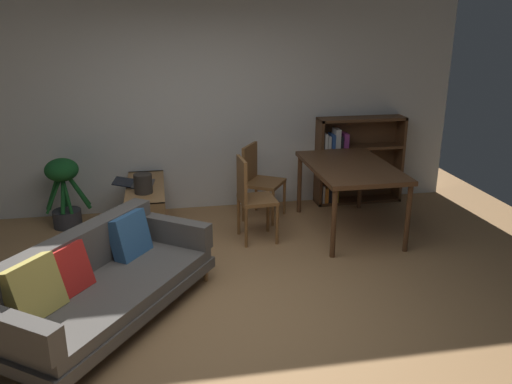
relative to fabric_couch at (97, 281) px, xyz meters
name	(u,v)px	position (x,y,z in m)	size (l,w,h in m)	color
ground_plane	(222,314)	(1.00, -0.13, -0.34)	(8.16, 8.16, 0.00)	#A87A4C
back_wall_panel	(194,104)	(1.00, 2.57, 1.01)	(6.80, 0.10, 2.70)	silver
fabric_couch	(97,281)	(0.00, 0.00, 0.00)	(1.87, 2.13, 0.74)	olive
media_console	(147,209)	(0.37, 1.84, -0.08)	(0.43, 1.26, 0.54)	olive
open_laptop	(136,183)	(0.27, 1.92, 0.22)	(0.48, 0.37, 0.06)	#333338
desk_speaker	(143,184)	(0.36, 1.61, 0.31)	(0.20, 0.20, 0.21)	#2D2823
potted_floor_plant	(64,188)	(-0.57, 2.14, 0.14)	(0.53, 0.38, 0.84)	#333338
dining_table	(350,171)	(2.67, 1.44, 0.38)	(0.91, 1.45, 0.79)	#56351E
dining_chair_near	(251,195)	(1.51, 1.36, 0.19)	(0.41, 0.43, 0.95)	brown
dining_chair_far	(259,177)	(1.73, 2.04, 0.18)	(0.60, 0.61, 0.91)	brown
bookshelf	(353,160)	(3.07, 2.41, 0.23)	(1.15, 0.28, 1.15)	#56351E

